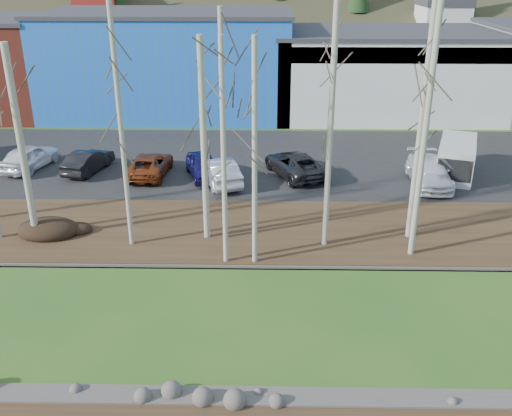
{
  "coord_description": "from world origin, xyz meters",
  "views": [
    {
      "loc": [
        2.18,
        -10.19,
        11.87
      ],
      "look_at": [
        1.77,
        11.57,
        2.5
      ],
      "focal_mm": 40.0,
      "sensor_mm": 36.0,
      "label": 1
    }
  ],
  "objects_px": {
    "van_white": "(456,159)",
    "car_4": "(219,171)",
    "car_2": "(149,165)",
    "car_1": "(88,161)",
    "car_5": "(295,164)",
    "car_0": "(29,157)",
    "car_6": "(429,172)",
    "car_3": "(203,166)"
  },
  "relations": [
    {
      "from": "car_1",
      "to": "car_5",
      "type": "relative_size",
      "value": 0.81
    },
    {
      "from": "car_3",
      "to": "car_6",
      "type": "height_order",
      "value": "car_6"
    },
    {
      "from": "car_4",
      "to": "car_6",
      "type": "relative_size",
      "value": 0.89
    },
    {
      "from": "car_5",
      "to": "car_0",
      "type": "bearing_deg",
      "value": -26.41
    },
    {
      "from": "car_3",
      "to": "car_1",
      "type": "bearing_deg",
      "value": 155.39
    },
    {
      "from": "car_5",
      "to": "van_white",
      "type": "distance_m",
      "value": 9.54
    },
    {
      "from": "car_0",
      "to": "car_4",
      "type": "height_order",
      "value": "car_0"
    },
    {
      "from": "car_2",
      "to": "car_1",
      "type": "bearing_deg",
      "value": -5.49
    },
    {
      "from": "car_0",
      "to": "car_2",
      "type": "distance_m",
      "value": 7.7
    },
    {
      "from": "car_2",
      "to": "car_3",
      "type": "height_order",
      "value": "car_3"
    },
    {
      "from": "car_2",
      "to": "van_white",
      "type": "relative_size",
      "value": 0.91
    },
    {
      "from": "car_3",
      "to": "van_white",
      "type": "bearing_deg",
      "value": -15.95
    },
    {
      "from": "car_4",
      "to": "car_1",
      "type": "bearing_deg",
      "value": -34.17
    },
    {
      "from": "car_4",
      "to": "van_white",
      "type": "bearing_deg",
      "value": 164.96
    },
    {
      "from": "car_1",
      "to": "car_4",
      "type": "relative_size",
      "value": 0.91
    },
    {
      "from": "car_4",
      "to": "car_5",
      "type": "distance_m",
      "value": 4.68
    },
    {
      "from": "car_4",
      "to": "car_5",
      "type": "height_order",
      "value": "car_4"
    },
    {
      "from": "car_1",
      "to": "car_3",
      "type": "xyz_separation_m",
      "value": [
        7.11,
        -0.84,
        0.02
      ]
    },
    {
      "from": "car_0",
      "to": "car_4",
      "type": "relative_size",
      "value": 0.99
    },
    {
      "from": "car_1",
      "to": "car_4",
      "type": "xyz_separation_m",
      "value": [
        8.1,
        -1.86,
        0.07
      ]
    },
    {
      "from": "car_6",
      "to": "car_4",
      "type": "bearing_deg",
      "value": -176.85
    },
    {
      "from": "car_1",
      "to": "car_2",
      "type": "xyz_separation_m",
      "value": [
        3.84,
        -0.56,
        -0.02
      ]
    },
    {
      "from": "car_6",
      "to": "van_white",
      "type": "xyz_separation_m",
      "value": [
        1.93,
        1.38,
        0.31
      ]
    },
    {
      "from": "car_0",
      "to": "car_6",
      "type": "bearing_deg",
      "value": -171.51
    },
    {
      "from": "car_3",
      "to": "car_2",
      "type": "bearing_deg",
      "value": 157.21
    },
    {
      "from": "car_1",
      "to": "car_4",
      "type": "distance_m",
      "value": 8.31
    },
    {
      "from": "car_4",
      "to": "car_5",
      "type": "bearing_deg",
      "value": 176.15
    },
    {
      "from": "car_0",
      "to": "car_5",
      "type": "distance_m",
      "value": 16.38
    },
    {
      "from": "car_1",
      "to": "car_2",
      "type": "relative_size",
      "value": 0.88
    },
    {
      "from": "car_0",
      "to": "van_white",
      "type": "xyz_separation_m",
      "value": [
        25.88,
        -0.85,
        0.29
      ]
    },
    {
      "from": "car_4",
      "to": "van_white",
      "type": "height_order",
      "value": "van_white"
    },
    {
      "from": "van_white",
      "to": "car_4",
      "type": "bearing_deg",
      "value": -154.52
    },
    {
      "from": "car_3",
      "to": "car_6",
      "type": "distance_m",
      "value": 13.09
    },
    {
      "from": "car_0",
      "to": "van_white",
      "type": "height_order",
      "value": "van_white"
    },
    {
      "from": "car_1",
      "to": "car_3",
      "type": "distance_m",
      "value": 7.16
    },
    {
      "from": "car_2",
      "to": "van_white",
      "type": "height_order",
      "value": "van_white"
    },
    {
      "from": "car_0",
      "to": "car_3",
      "type": "relative_size",
      "value": 1.09
    },
    {
      "from": "car_3",
      "to": "car_5",
      "type": "bearing_deg",
      "value": -13.88
    },
    {
      "from": "car_2",
      "to": "van_white",
      "type": "bearing_deg",
      "value": -176.53
    },
    {
      "from": "car_2",
      "to": "van_white",
      "type": "xyz_separation_m",
      "value": [
        18.26,
        0.21,
        0.39
      ]
    },
    {
      "from": "car_3",
      "to": "car_4",
      "type": "height_order",
      "value": "car_4"
    },
    {
      "from": "car_3",
      "to": "car_4",
      "type": "relative_size",
      "value": 0.9
    }
  ]
}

